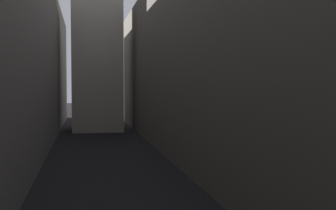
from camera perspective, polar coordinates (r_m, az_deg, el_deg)
name	(u,v)px	position (r m, az deg, el deg)	size (l,w,h in m)	color
ground_plane	(109,165)	(36.34, -8.06, -8.08)	(264.00, 264.00, 0.00)	black
building_block_right	(234,58)	(40.22, 8.89, 6.37)	(12.71, 108.00, 18.77)	#60594F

